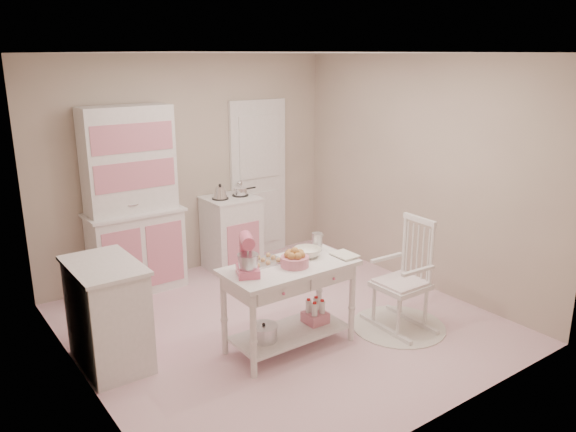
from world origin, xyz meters
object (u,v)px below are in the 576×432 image
object	(u,v)px
hutch	(133,201)
stand_mixer	(247,256)
bread_basket	(295,261)
rocking_chair	(401,275)
base_cabinet	(108,314)
work_table	(289,306)
stove	(232,233)

from	to	relation	value
hutch	stand_mixer	bearing A→B (deg)	-84.57
bread_basket	stand_mixer	bearing A→B (deg)	170.96
rocking_chair	stand_mixer	xyz separation A→B (m)	(-1.52, 0.34, 0.42)
base_cabinet	bread_basket	bearing A→B (deg)	-26.96
base_cabinet	work_table	size ratio (longest dim) A/B	0.77
stove	bread_basket	size ratio (longest dim) A/B	3.68
stove	bread_basket	xyz separation A→B (m)	(-0.57, -2.07, 0.39)
hutch	rocking_chair	xyz separation A→B (m)	(1.71, -2.39, -0.49)
stove	bread_basket	bearing A→B (deg)	-105.29
stove	work_table	bearing A→B (deg)	-106.17
base_cabinet	work_table	distance (m)	1.57
stove	work_table	size ratio (longest dim) A/B	0.77
hutch	stand_mixer	xyz separation A→B (m)	(0.19, -2.05, -0.07)
rocking_chair	bread_basket	bearing A→B (deg)	168.47
hutch	stand_mixer	size ratio (longest dim) A/B	6.12
hutch	bread_basket	world-z (taller)	hutch
work_table	bread_basket	size ratio (longest dim) A/B	4.80
base_cabinet	stove	bearing A→B (deg)	33.74
stand_mixer	rocking_chair	bearing A→B (deg)	11.68
hutch	base_cabinet	xyz separation A→B (m)	(-0.80, -1.39, -0.58)
hutch	base_cabinet	bearing A→B (deg)	-120.04
stove	stand_mixer	distance (m)	2.29
rocking_chair	base_cabinet	bearing A→B (deg)	160.86
bread_basket	base_cabinet	bearing A→B (deg)	153.04
hutch	stand_mixer	distance (m)	2.06
stand_mixer	hutch	bearing A→B (deg)	119.76
rocking_chair	stand_mixer	size ratio (longest dim) A/B	3.24
hutch	bread_basket	distance (m)	2.22
hutch	stove	bearing A→B (deg)	-2.39
base_cabinet	rocking_chair	distance (m)	2.71
hutch	rocking_chair	world-z (taller)	hutch
stove	base_cabinet	xyz separation A→B (m)	(-2.00, -1.34, 0.00)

